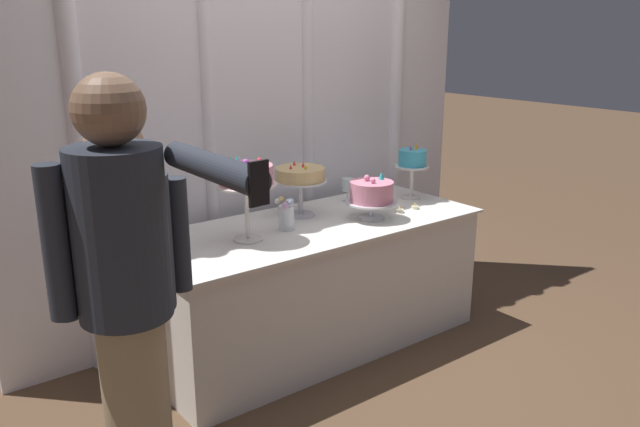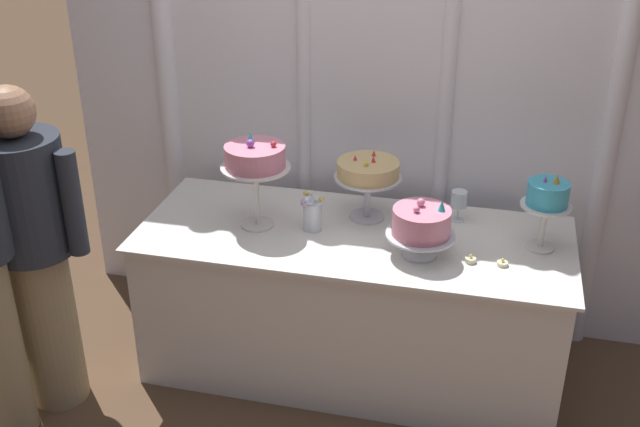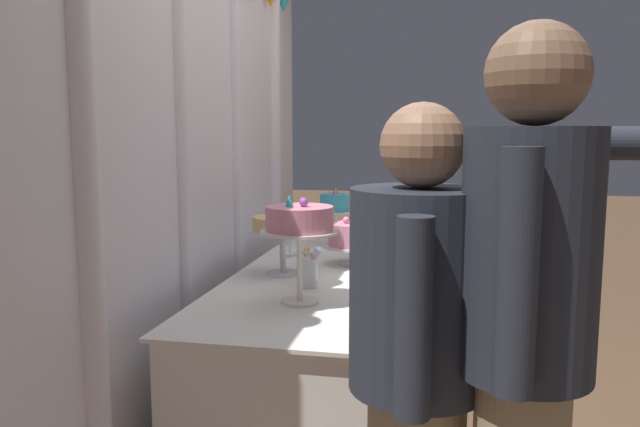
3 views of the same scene
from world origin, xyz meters
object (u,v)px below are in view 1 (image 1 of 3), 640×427
at_px(cake_display_midright, 372,193).
at_px(cake_display_rightmost, 412,161).
at_px(cake_display_leftmost, 246,178).
at_px(tealight_near_left, 415,207).
at_px(cake_table, 314,284).
at_px(tealight_far_left, 400,211).
at_px(flower_vase, 286,215).
at_px(wine_glass, 348,185).
at_px(cake_display_midleft, 300,177).
at_px(guest_girl_blue_dress, 127,297).
at_px(guest_man_pink_jacket, 128,300).

xyz_separation_m(cake_display_midright, cake_display_rightmost, (0.51, 0.19, 0.09)).
relative_size(cake_display_leftmost, tealight_near_left, 9.28).
height_order(cake_table, tealight_far_left, tealight_far_left).
xyz_separation_m(cake_display_midright, flower_vase, (-0.51, 0.12, -0.07)).
distance_m(cake_display_midright, wine_glass, 0.40).
xyz_separation_m(cake_display_midleft, guest_girl_blue_dress, (-1.41, -0.97, -0.03)).
xyz_separation_m(flower_vase, guest_man_pink_jacket, (-1.10, -0.53, -0.01)).
bearing_deg(cake_display_leftmost, cake_display_midright, -7.49).
relative_size(cake_display_midright, flower_vase, 1.55).
bearing_deg(guest_man_pink_jacket, cake_display_rightmost, 15.79).
xyz_separation_m(cake_display_midleft, guest_man_pink_jacket, (-1.32, -0.71, -0.16)).
distance_m(cake_table, guest_girl_blue_dress, 1.70).
xyz_separation_m(flower_vase, tealight_far_left, (0.73, -0.13, -0.07)).
height_order(tealight_far_left, guest_girl_blue_dress, guest_girl_blue_dress).
bearing_deg(guest_man_pink_jacket, tealight_near_left, 11.72).
height_order(cake_display_midright, cake_display_rightmost, cake_display_rightmost).
xyz_separation_m(cake_table, cake_display_rightmost, (0.83, 0.05, 0.62)).
relative_size(wine_glass, tealight_far_left, 3.09).
relative_size(tealight_far_left, guest_man_pink_jacket, 0.03).
bearing_deg(wine_glass, cake_display_rightmost, -26.36).
relative_size(cake_display_midright, guest_man_pink_jacket, 0.20).
distance_m(wine_glass, guest_man_pink_jacket, 1.91).
bearing_deg(cake_display_rightmost, cake_display_midleft, 171.83).
bearing_deg(tealight_near_left, cake_display_leftmost, 174.51).
height_order(cake_table, cake_display_rightmost, cake_display_rightmost).
relative_size(cake_table, guest_man_pink_jacket, 1.31).
bearing_deg(cake_display_leftmost, flower_vase, 4.25).
height_order(flower_vase, guest_girl_blue_dress, guest_girl_blue_dress).
xyz_separation_m(cake_display_leftmost, tealight_near_left, (1.12, -0.11, -0.32)).
xyz_separation_m(cake_display_midleft, wine_glass, (0.42, 0.07, -0.13)).
bearing_deg(flower_vase, cake_display_midleft, 38.92).
relative_size(cake_display_leftmost, flower_vase, 2.31).
relative_size(cake_display_rightmost, guest_man_pink_jacket, 0.24).
bearing_deg(cake_display_midleft, tealight_near_left, -25.62).
bearing_deg(cake_display_rightmost, cake_display_leftmost, -176.21).
relative_size(cake_display_leftmost, tealight_far_left, 9.27).
distance_m(cake_display_midleft, tealight_far_left, 0.63).
relative_size(flower_vase, tealight_far_left, 4.02).
xyz_separation_m(tealight_far_left, guest_girl_blue_dress, (-1.92, -0.66, 0.19)).
height_order(cake_table, guest_girl_blue_dress, guest_girl_blue_dress).
height_order(cake_table, guest_man_pink_jacket, guest_man_pink_jacket).
bearing_deg(tealight_near_left, tealight_far_left, -178.15).
distance_m(cake_display_leftmost, cake_display_midleft, 0.53).
bearing_deg(tealight_near_left, wine_glass, 120.03).
bearing_deg(cake_table, wine_glass, 28.31).
height_order(wine_glass, tealight_near_left, wine_glass).
relative_size(flower_vase, tealight_near_left, 4.02).
height_order(cake_display_midright, flower_vase, cake_display_midright).
height_order(cake_display_midleft, guest_man_pink_jacket, guest_man_pink_jacket).
bearing_deg(guest_man_pink_jacket, cake_display_midright, 14.43).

